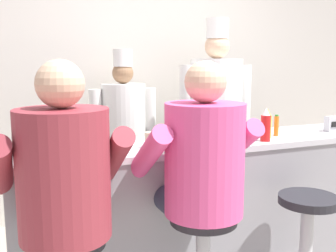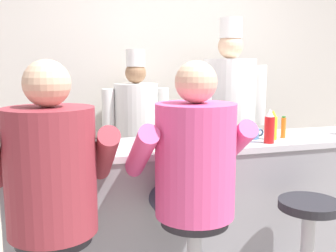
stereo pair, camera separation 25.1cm
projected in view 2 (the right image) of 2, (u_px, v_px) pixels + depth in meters
name	position (u px, v px, depth m)	size (l,w,h in m)	color
wall_back	(168.00, 77.00, 4.01)	(10.00, 0.06, 2.70)	beige
diner_counter	(228.00, 207.00, 2.77)	(2.95, 0.56, 0.97)	gray
ketchup_bottle_red	(269.00, 127.00, 2.56)	(0.07, 0.07, 0.23)	red
mustard_bottle_yellow	(273.00, 126.00, 2.68)	(0.06, 0.06, 0.20)	yellow
hot_sauce_bottle_orange	(283.00, 127.00, 2.75)	(0.03, 0.03, 0.15)	orange
breakfast_plate	(65.00, 148.00, 2.35)	(0.23, 0.23, 0.05)	white
cereal_bowl	(190.00, 141.00, 2.53)	(0.16, 0.16, 0.05)	#B24C47
coffee_mug_tan	(151.00, 140.00, 2.43)	(0.14, 0.09, 0.10)	beige
coffee_mug_blue	(254.00, 133.00, 2.72)	(0.12, 0.08, 0.08)	#4C7AB2
cup_stack_steel	(204.00, 110.00, 2.67)	(0.10, 0.10, 0.40)	#B7BABF
diner_seated_maroon	(51.00, 179.00, 1.88)	(0.64, 0.63, 1.50)	#B2B5BA
diner_seated_pink	(193.00, 168.00, 2.09)	(0.64, 0.63, 1.50)	#B2B5BA
empty_stool_round	(308.00, 237.00, 2.33)	(0.36, 0.36, 0.69)	#B2B5BA
cook_in_whites_near	(136.00, 129.00, 3.67)	(0.63, 0.40, 1.61)	#232328
cook_in_whites_far	(229.00, 113.00, 3.61)	(0.74, 0.47, 1.89)	#232328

